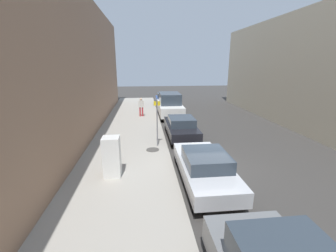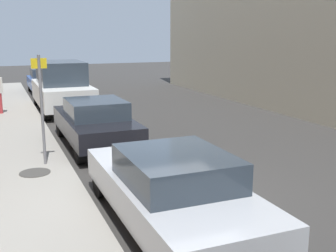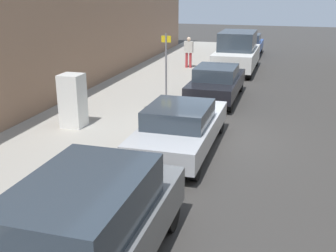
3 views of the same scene
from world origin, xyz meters
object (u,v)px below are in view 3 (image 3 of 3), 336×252
pedestrian_walking_far (189,50)px  parked_hatchback_blue (248,44)px  discarded_refrigerator (73,101)px  parked_sedan_dark (217,82)px  parked_van_white (237,52)px  street_sign_post (166,66)px  parked_sedan_silver (181,127)px  parked_suv_gray (84,232)px

pedestrian_walking_far → parked_hatchback_blue: 6.67m
discarded_refrigerator → parked_sedan_dark: bearing=53.4°
parked_van_white → parked_hatchback_blue: parked_van_white is taller
street_sign_post → discarded_refrigerator: bearing=-122.0°
parked_sedan_silver → parked_hatchback_blue: size_ratio=1.16×
pedestrian_walking_far → parked_hatchback_blue: size_ratio=0.41×
street_sign_post → parked_suv_gray: street_sign_post is taller
pedestrian_walking_far → parked_hatchback_blue: bearing=-173.7°
street_sign_post → parked_hatchback_blue: size_ratio=0.65×
discarded_refrigerator → street_sign_post: street_sign_post is taller
parked_van_white → parked_hatchback_blue: (0.00, 5.78, -0.32)m
discarded_refrigerator → street_sign_post: size_ratio=0.64×
parked_suv_gray → parked_hatchback_blue: bearing=90.0°
pedestrian_walking_far → parked_sedan_dark: bearing=52.7°
parked_sedan_silver → street_sign_post: bearing=111.5°
street_sign_post → pedestrian_walking_far: (-0.97, 7.69, -0.52)m
street_sign_post → parked_sedan_silver: street_sign_post is taller
street_sign_post → parked_van_white: 8.22m
parked_sedan_dark → parked_hatchback_blue: (0.00, 12.15, -0.01)m
parked_suv_gray → parked_sedan_silver: 5.81m
parked_hatchback_blue → discarded_refrigerator: bearing=-102.3°
parked_sedan_silver → parked_van_white: (-0.00, 12.19, 0.34)m
pedestrian_walking_far → parked_van_white: bearing=127.0°
pedestrian_walking_far → parked_hatchback_blue: (2.60, 6.13, -0.36)m
parked_sedan_silver → parked_sedan_dark: (-0.00, 5.82, 0.03)m
pedestrian_walking_far → parked_sedan_dark: pedestrian_walking_far is taller
pedestrian_walking_far → parked_hatchback_blue: pedestrian_walking_far is taller
discarded_refrigerator → pedestrian_walking_far: discarded_refrigerator is taller
street_sign_post → pedestrian_walking_far: bearing=97.2°
street_sign_post → pedestrian_walking_far: 7.76m
pedestrian_walking_far → parked_sedan_silver: 12.13m
parked_suv_gray → parked_sedan_silver: (0.00, 5.80, -0.20)m
pedestrian_walking_far → parked_van_white: (2.60, 0.35, -0.04)m
parked_sedan_silver → parked_van_white: size_ratio=0.92×
parked_sedan_dark → parked_van_white: bearing=90.0°
parked_sedan_dark → pedestrian_walking_far: bearing=113.4°
street_sign_post → parked_van_white: bearing=78.5°
parked_sedan_dark → parked_van_white: parked_van_white is taller
parked_suv_gray → discarded_refrigerator: bearing=119.5°
parked_suv_gray → parked_sedan_dark: (0.00, 11.62, -0.17)m
discarded_refrigerator → street_sign_post: bearing=58.0°
street_sign_post → parked_van_white: size_ratio=0.52×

